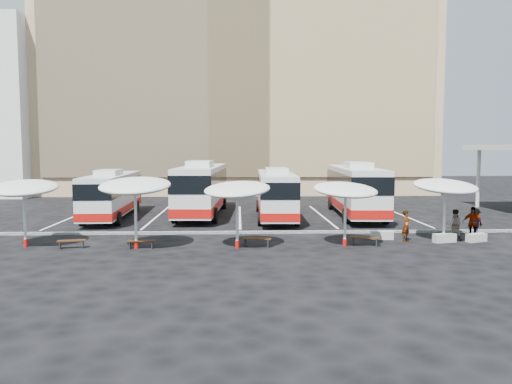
{
  "coord_description": "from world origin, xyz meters",
  "views": [
    {
      "loc": [
        -0.09,
        -28.0,
        4.91
      ],
      "look_at": [
        1.0,
        3.0,
        2.2
      ],
      "focal_mm": 35.0,
      "sensor_mm": 36.0,
      "label": 1
    }
  ],
  "objects_px": {
    "wood_bench_1": "(141,242)",
    "conc_bench_2": "(476,238)",
    "passenger_3": "(475,222)",
    "bus_2": "(276,192)",
    "wood_bench_0": "(72,242)",
    "sunshade_1": "(135,186)",
    "bus_1": "(202,187)",
    "passenger_2": "(472,223)",
    "sunshade_0": "(23,188)",
    "sunshade_3": "(346,190)",
    "sunshade_4": "(445,187)",
    "wood_bench_3": "(365,239)",
    "passenger_0": "(406,226)",
    "sunshade_2": "(237,190)",
    "bus_0": "(112,193)",
    "bus_3": "(355,188)",
    "conc_bench_0": "(382,235)",
    "conc_bench_1": "(444,238)",
    "wood_bench_2": "(257,240)",
    "passenger_1": "(455,225)"
  },
  "relations": [
    {
      "from": "sunshade_4",
      "to": "wood_bench_1",
      "type": "distance_m",
      "value": 15.93
    },
    {
      "from": "sunshade_1",
      "to": "wood_bench_1",
      "type": "bearing_deg",
      "value": 10.09
    },
    {
      "from": "conc_bench_1",
      "to": "wood_bench_1",
      "type": "bearing_deg",
      "value": -176.06
    },
    {
      "from": "bus_2",
      "to": "wood_bench_0",
      "type": "height_order",
      "value": "bus_2"
    },
    {
      "from": "sunshade_4",
      "to": "wood_bench_2",
      "type": "bearing_deg",
      "value": -173.56
    },
    {
      "from": "bus_3",
      "to": "passenger_3",
      "type": "xyz_separation_m",
      "value": [
        4.72,
        -8.86,
        -1.23
      ]
    },
    {
      "from": "sunshade_3",
      "to": "sunshade_0",
      "type": "bearing_deg",
      "value": 178.44
    },
    {
      "from": "sunshade_0",
      "to": "sunshade_4",
      "type": "xyz_separation_m",
      "value": [
        21.54,
        0.67,
        -0.03
      ]
    },
    {
      "from": "conc_bench_2",
      "to": "sunshade_1",
      "type": "bearing_deg",
      "value": -176.07
    },
    {
      "from": "bus_2",
      "to": "sunshade_1",
      "type": "relative_size",
      "value": 2.99
    },
    {
      "from": "bus_0",
      "to": "wood_bench_3",
      "type": "distance_m",
      "value": 18.72
    },
    {
      "from": "wood_bench_2",
      "to": "conc_bench_0",
      "type": "distance_m",
      "value": 7.12
    },
    {
      "from": "sunshade_2",
      "to": "sunshade_4",
      "type": "bearing_deg",
      "value": 7.18
    },
    {
      "from": "sunshade_1",
      "to": "sunshade_3",
      "type": "relative_size",
      "value": 0.94
    },
    {
      "from": "sunshade_2",
      "to": "passenger_2",
      "type": "xyz_separation_m",
      "value": [
        12.75,
        1.99,
        -2.01
      ]
    },
    {
      "from": "bus_1",
      "to": "passenger_2",
      "type": "height_order",
      "value": "bus_1"
    },
    {
      "from": "bus_0",
      "to": "wood_bench_3",
      "type": "xyz_separation_m",
      "value": [
        15.34,
        -10.64,
        -1.42
      ]
    },
    {
      "from": "passenger_2",
      "to": "sunshade_3",
      "type": "bearing_deg",
      "value": -127.63
    },
    {
      "from": "wood_bench_1",
      "to": "passenger_3",
      "type": "height_order",
      "value": "passenger_3"
    },
    {
      "from": "bus_0",
      "to": "sunshade_3",
      "type": "bearing_deg",
      "value": -38.91
    },
    {
      "from": "sunshade_3",
      "to": "sunshade_4",
      "type": "bearing_deg",
      "value": 11.33
    },
    {
      "from": "bus_3",
      "to": "sunshade_2",
      "type": "height_order",
      "value": "bus_3"
    },
    {
      "from": "conc_bench_2",
      "to": "passenger_1",
      "type": "relative_size",
      "value": 0.68
    },
    {
      "from": "sunshade_1",
      "to": "passenger_0",
      "type": "xyz_separation_m",
      "value": [
        13.87,
        1.34,
        -2.26
      ]
    },
    {
      "from": "wood_bench_3",
      "to": "bus_2",
      "type": "bearing_deg",
      "value": 110.17
    },
    {
      "from": "sunshade_2",
      "to": "wood_bench_3",
      "type": "height_order",
      "value": "sunshade_2"
    },
    {
      "from": "wood_bench_1",
      "to": "conc_bench_2",
      "type": "distance_m",
      "value": 17.4
    },
    {
      "from": "sunshade_0",
      "to": "passenger_0",
      "type": "relative_size",
      "value": 2.26
    },
    {
      "from": "sunshade_0",
      "to": "conc_bench_2",
      "type": "relative_size",
      "value": 3.29
    },
    {
      "from": "bus_0",
      "to": "sunshade_0",
      "type": "distance_m",
      "value": 10.56
    },
    {
      "from": "wood_bench_1",
      "to": "conc_bench_0",
      "type": "xyz_separation_m",
      "value": [
        12.58,
        2.05,
        -0.09
      ]
    },
    {
      "from": "bus_3",
      "to": "wood_bench_3",
      "type": "bearing_deg",
      "value": -97.22
    },
    {
      "from": "sunshade_1",
      "to": "passenger_0",
      "type": "height_order",
      "value": "sunshade_1"
    },
    {
      "from": "wood_bench_1",
      "to": "wood_bench_2",
      "type": "relative_size",
      "value": 0.89
    },
    {
      "from": "conc_bench_1",
      "to": "sunshade_4",
      "type": "bearing_deg",
      "value": 76.99
    },
    {
      "from": "wood_bench_3",
      "to": "conc_bench_0",
      "type": "bearing_deg",
      "value": 51.27
    },
    {
      "from": "sunshade_0",
      "to": "passenger_3",
      "type": "relative_size",
      "value": 2.4
    },
    {
      "from": "passenger_1",
      "to": "passenger_0",
      "type": "bearing_deg",
      "value": 24.44
    },
    {
      "from": "sunshade_0",
      "to": "passenger_0",
      "type": "height_order",
      "value": "sunshade_0"
    },
    {
      "from": "wood_bench_3",
      "to": "sunshade_4",
      "type": "bearing_deg",
      "value": 12.24
    },
    {
      "from": "sunshade_4",
      "to": "conc_bench_0",
      "type": "bearing_deg",
      "value": 166.45
    },
    {
      "from": "sunshade_3",
      "to": "conc_bench_1",
      "type": "xyz_separation_m",
      "value": [
        5.46,
        0.87,
        -2.61
      ]
    },
    {
      "from": "passenger_0",
      "to": "bus_2",
      "type": "bearing_deg",
      "value": 73.35
    },
    {
      "from": "bus_3",
      "to": "passenger_0",
      "type": "relative_size",
      "value": 7.56
    },
    {
      "from": "sunshade_0",
      "to": "passenger_3",
      "type": "height_order",
      "value": "sunshade_0"
    },
    {
      "from": "sunshade_0",
      "to": "conc_bench_2",
      "type": "bearing_deg",
      "value": 1.32
    },
    {
      "from": "passenger_0",
      "to": "passenger_3",
      "type": "xyz_separation_m",
      "value": [
        4.4,
        1.47,
        -0.05
      ]
    },
    {
      "from": "bus_2",
      "to": "passenger_1",
      "type": "distance_m",
      "value": 12.76
    },
    {
      "from": "wood_bench_3",
      "to": "passenger_3",
      "type": "xyz_separation_m",
      "value": [
        6.83,
        2.44,
        0.44
      ]
    },
    {
      "from": "sunshade_3",
      "to": "sunshade_4",
      "type": "relative_size",
      "value": 1.03
    }
  ]
}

